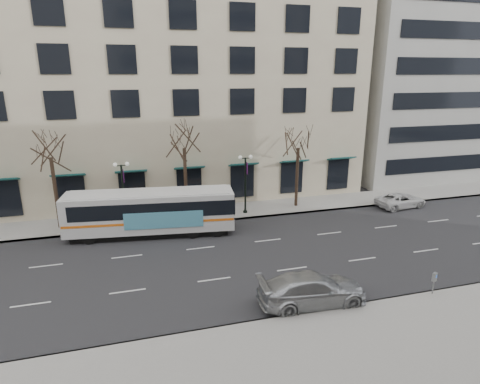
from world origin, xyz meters
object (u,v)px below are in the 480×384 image
object	(u,v)px
tree_far_left	(49,145)
lamp_post_left	(123,190)
tree_far_mid	(184,136)
tree_far_right	(299,137)
city_bus	(152,211)
pay_station	(434,279)
lamp_post_right	(245,181)
silver_car	(312,289)
white_pickup	(401,200)

from	to	relation	value
tree_far_left	lamp_post_left	distance (m)	6.29
lamp_post_left	tree_far_left	bearing A→B (deg)	173.17
tree_far_mid	tree_far_right	size ratio (longest dim) A/B	1.06
city_bus	pay_station	xyz separation A→B (m)	(14.28, -13.09, -0.79)
tree_far_left	lamp_post_right	size ratio (longest dim) A/B	1.60
lamp_post_left	lamp_post_right	xyz separation A→B (m)	(10.00, 0.00, 0.00)
silver_car	tree_far_mid	bearing A→B (deg)	19.78
tree_far_right	lamp_post_right	distance (m)	6.11
lamp_post_left	lamp_post_right	world-z (taller)	same
tree_far_left	tree_far_right	size ratio (longest dim) A/B	1.03
silver_car	pay_station	xyz separation A→B (m)	(6.75, -1.10, 0.21)
tree_far_mid	tree_far_left	bearing A→B (deg)	-180.00
silver_car	white_pickup	world-z (taller)	silver_car
lamp_post_right	silver_car	xyz separation A→B (m)	(-0.51, -14.40, -2.10)
tree_far_mid	lamp_post_right	size ratio (longest dim) A/B	1.64
lamp_post_right	city_bus	xyz separation A→B (m)	(-8.05, -2.42, -1.10)
lamp_post_left	silver_car	distance (m)	17.37
tree_far_left	white_pickup	world-z (taller)	tree_far_left
lamp_post_right	white_pickup	bearing A→B (deg)	-8.03
tree_far_left	silver_car	xyz separation A→B (m)	(14.50, -15.00, -5.85)
white_pickup	city_bus	bearing A→B (deg)	85.04
tree_far_mid	pay_station	world-z (taller)	tree_far_mid
lamp_post_right	tree_far_mid	bearing A→B (deg)	173.17
tree_far_mid	silver_car	size ratio (longest dim) A/B	1.46
city_bus	white_pickup	bearing A→B (deg)	8.29
tree_far_left	tree_far_mid	size ratio (longest dim) A/B	0.98
lamp_post_right	city_bus	bearing A→B (deg)	-163.29
tree_far_right	tree_far_mid	bearing A→B (deg)	180.00
tree_far_mid	white_pickup	bearing A→B (deg)	-7.72
tree_far_left	city_bus	distance (m)	9.01
lamp_post_left	pay_station	bearing A→B (deg)	-43.67
tree_far_right	pay_station	size ratio (longest dim) A/B	6.45
lamp_post_left	city_bus	size ratio (longest dim) A/B	0.41
tree_far_right	white_pickup	distance (m)	11.16
lamp_post_left	silver_car	world-z (taller)	lamp_post_left
tree_far_left	pay_station	size ratio (longest dim) A/B	6.68
tree_far_right	pay_station	xyz separation A→B (m)	(1.25, -16.10, -5.37)
lamp_post_left	pay_station	world-z (taller)	lamp_post_left
tree_far_mid	pay_station	size ratio (longest dim) A/B	6.85
city_bus	silver_car	distance (m)	14.19
tree_far_left	city_bus	xyz separation A→B (m)	(6.96, -3.02, -4.86)
tree_far_right	city_bus	xyz separation A→B (m)	(-13.04, -3.02, -4.58)
tree_far_mid	lamp_post_right	xyz separation A→B (m)	(5.01, -0.60, -3.96)
tree_far_mid	lamp_post_left	xyz separation A→B (m)	(-4.99, -0.60, -3.96)
tree_far_left	lamp_post_right	bearing A→B (deg)	-2.29
tree_far_left	white_pickup	distance (m)	29.92
city_bus	silver_car	bearing A→B (deg)	-50.63
tree_far_left	tree_far_mid	world-z (taller)	tree_far_mid
city_bus	pay_station	size ratio (longest dim) A/B	10.15
tree_far_mid	tree_far_right	bearing A→B (deg)	-0.00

